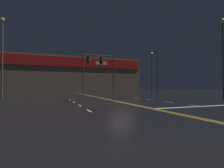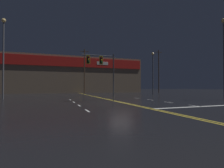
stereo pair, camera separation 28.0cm
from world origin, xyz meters
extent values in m
plane|color=black|center=(0.00, 0.00, 0.00)|extent=(200.00, 200.00, 0.00)
cube|color=gold|center=(-0.15, 0.00, 0.00)|extent=(0.12, 60.00, 0.01)
cube|color=gold|center=(0.15, 0.00, 0.00)|extent=(0.12, 60.00, 0.01)
cube|color=silver|center=(-4.74, -5.40, 0.00)|extent=(0.12, 1.40, 0.01)
cube|color=silver|center=(-4.74, -1.80, 0.00)|extent=(0.12, 1.40, 0.01)
cube|color=silver|center=(-4.74, 1.80, 0.00)|extent=(0.12, 1.40, 0.01)
cube|color=silver|center=(-4.74, 5.40, 0.00)|extent=(0.12, 1.40, 0.01)
cube|color=silver|center=(4.74, -5.40, 0.00)|extent=(0.12, 1.40, 0.01)
cube|color=silver|center=(4.74, -1.80, 0.00)|extent=(0.12, 1.40, 0.01)
cube|color=silver|center=(4.74, 1.80, 0.00)|extent=(0.12, 1.40, 0.01)
cube|color=silver|center=(4.74, 5.40, 0.00)|extent=(0.12, 1.40, 0.01)
cube|color=silver|center=(4.74, -6.05, 0.00)|extent=(9.10, 0.40, 0.01)
cylinder|color=#38383D|center=(0.03, 2.39, 2.79)|extent=(0.14, 0.14, 5.57)
cylinder|color=#38383D|center=(-1.90, 2.39, 5.32)|extent=(3.85, 0.10, 0.10)
cube|color=black|center=(-1.51, 2.39, 4.78)|extent=(0.28, 0.24, 0.84)
cube|color=gold|center=(-1.51, 2.39, 4.78)|extent=(0.42, 0.08, 0.99)
sphere|color=#500705|center=(-1.51, 2.23, 5.04)|extent=(0.17, 0.17, 0.17)
sphere|color=orange|center=(-1.51, 2.23, 4.78)|extent=(0.17, 0.17, 0.17)
sphere|color=#084513|center=(-1.51, 2.23, 4.53)|extent=(0.17, 0.17, 0.17)
cube|color=black|center=(-3.05, 2.39, 4.78)|extent=(0.28, 0.24, 0.84)
cube|color=gold|center=(-3.05, 2.39, 4.78)|extent=(0.42, 0.08, 0.99)
sphere|color=#500705|center=(-3.05, 2.23, 5.04)|extent=(0.17, 0.17, 0.17)
sphere|color=orange|center=(-3.05, 2.23, 4.78)|extent=(0.17, 0.17, 0.17)
sphere|color=#084513|center=(-3.05, 2.23, 4.53)|extent=(0.17, 0.17, 0.17)
cylinder|color=#59595E|center=(12.72, 13.53, 4.14)|extent=(0.20, 0.20, 8.28)
sphere|color=#F9D17A|center=(12.72, 13.53, 8.45)|extent=(0.56, 0.56, 0.56)
cylinder|color=#59595E|center=(-13.08, 9.46, 5.20)|extent=(0.20, 0.20, 10.39)
sphere|color=#F9D17A|center=(-13.08, 9.46, 10.56)|extent=(0.56, 0.56, 0.56)
cylinder|color=#59595E|center=(13.50, -1.40, 4.94)|extent=(0.20, 0.20, 9.89)
sphere|color=#F9D17A|center=(13.50, -1.40, 10.05)|extent=(0.56, 0.56, 0.56)
cube|color=#7A6651|center=(0.00, 34.07, 4.96)|extent=(37.03, 10.00, 9.92)
cube|color=red|center=(0.00, 28.97, 8.18)|extent=(36.29, 0.20, 2.48)
cube|color=white|center=(6.48, 28.92, 8.18)|extent=(3.20, 0.16, 0.90)
cylinder|color=#4C3828|center=(0.94, 26.14, 5.57)|extent=(0.26, 0.26, 11.14)
cube|color=#4C3828|center=(0.94, 26.14, 10.54)|extent=(2.20, 0.12, 0.12)
cylinder|color=#4C3828|center=(22.82, 26.14, 6.22)|extent=(0.26, 0.26, 12.44)
cube|color=#4C3828|center=(22.82, 26.14, 11.84)|extent=(2.20, 0.12, 0.12)
camera|label=1|loc=(-7.43, -17.22, 1.64)|focal=28.00mm
camera|label=2|loc=(-7.17, -17.32, 1.64)|focal=28.00mm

